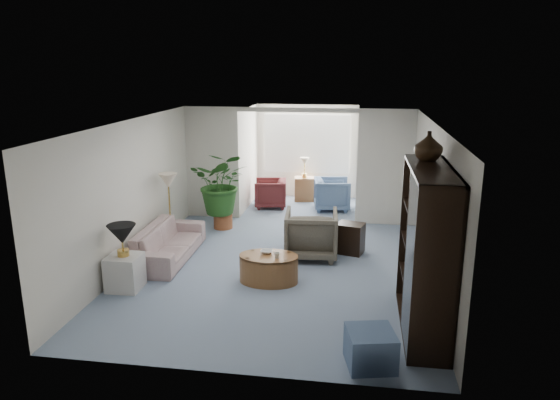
% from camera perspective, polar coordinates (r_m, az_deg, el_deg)
% --- Properties ---
extents(floor, '(6.00, 6.00, 0.00)m').
position_cam_1_polar(floor, '(8.83, -0.59, -7.91)').
color(floor, '#8391AD').
rests_on(floor, ground).
extents(sunroom_floor, '(2.60, 2.60, 0.00)m').
position_cam_1_polar(sunroom_floor, '(12.68, 2.39, -0.80)').
color(sunroom_floor, '#8391AD').
rests_on(sunroom_floor, ground).
extents(back_pier_left, '(1.20, 0.12, 2.50)m').
position_cam_1_polar(back_pier_left, '(11.70, -7.46, 4.05)').
color(back_pier_left, beige).
rests_on(back_pier_left, ground).
extents(back_pier_right, '(1.20, 0.12, 2.50)m').
position_cam_1_polar(back_pier_right, '(11.26, 11.49, 3.46)').
color(back_pier_right, beige).
rests_on(back_pier_right, ground).
extents(back_header, '(2.60, 0.12, 0.10)m').
position_cam_1_polar(back_header, '(11.16, 1.89, 9.87)').
color(back_header, beige).
rests_on(back_header, back_pier_left).
extents(window_pane, '(2.20, 0.02, 1.50)m').
position_cam_1_polar(window_pane, '(13.44, 2.97, 6.20)').
color(window_pane, white).
extents(window_blinds, '(2.20, 0.02, 1.50)m').
position_cam_1_polar(window_blinds, '(13.41, 2.95, 6.18)').
color(window_blinds, white).
extents(framed_picture, '(0.04, 0.50, 0.40)m').
position_cam_1_polar(framed_picture, '(8.20, 16.49, 2.15)').
color(framed_picture, '#B8AA93').
extents(sofa, '(0.84, 2.07, 0.60)m').
position_cam_1_polar(sofa, '(9.53, -12.20, -4.59)').
color(sofa, '#BAAD9D').
rests_on(sofa, ground).
extents(end_table, '(0.50, 0.50, 0.54)m').
position_cam_1_polar(end_table, '(8.46, -16.69, -7.62)').
color(end_table, silver).
rests_on(end_table, ground).
extents(table_lamp, '(0.44, 0.44, 0.30)m').
position_cam_1_polar(table_lamp, '(8.25, -17.01, -3.62)').
color(table_lamp, black).
rests_on(table_lamp, end_table).
extents(floor_lamp, '(0.36, 0.36, 0.28)m').
position_cam_1_polar(floor_lamp, '(10.08, -12.20, 2.10)').
color(floor_lamp, '#F8E6C5').
rests_on(floor_lamp, ground).
extents(coffee_table, '(0.98, 0.98, 0.45)m').
position_cam_1_polar(coffee_table, '(8.38, -1.25, -7.54)').
color(coffee_table, brown).
rests_on(coffee_table, ground).
extents(coffee_bowl, '(0.21, 0.21, 0.05)m').
position_cam_1_polar(coffee_bowl, '(8.39, -1.48, -5.69)').
color(coffee_bowl, silver).
rests_on(coffee_bowl, coffee_table).
extents(coffee_cup, '(0.10, 0.10, 0.09)m').
position_cam_1_polar(coffee_cup, '(8.17, -0.34, -6.12)').
color(coffee_cup, beige).
rests_on(coffee_cup, coffee_table).
extents(wingback_chair, '(0.99, 1.01, 0.86)m').
position_cam_1_polar(wingback_chair, '(9.38, 3.45, -3.74)').
color(wingback_chair, '#676151').
rests_on(wingback_chair, ground).
extents(side_table_dark, '(0.56, 0.49, 0.57)m').
position_cam_1_polar(side_table_dark, '(9.68, 7.75, -4.19)').
color(side_table_dark, black).
rests_on(side_table_dark, ground).
extents(entertainment_cabinet, '(0.52, 1.95, 2.17)m').
position_cam_1_polar(entertainment_cabinet, '(6.94, 15.77, -5.39)').
color(entertainment_cabinet, black).
rests_on(entertainment_cabinet, ground).
extents(cabinet_urn, '(0.37, 0.37, 0.39)m').
position_cam_1_polar(cabinet_urn, '(7.11, 16.03, 5.73)').
color(cabinet_urn, '#322010').
rests_on(cabinet_urn, entertainment_cabinet).
extents(ottoman, '(0.64, 0.64, 0.43)m').
position_cam_1_polar(ottoman, '(6.33, 9.91, -15.76)').
color(ottoman, slate).
rests_on(ottoman, ground).
extents(plant_pot, '(0.40, 0.40, 0.32)m').
position_cam_1_polar(plant_pot, '(11.12, -6.28, -2.28)').
color(plant_pot, brown).
rests_on(plant_pot, ground).
extents(house_plant, '(1.20, 1.04, 1.33)m').
position_cam_1_polar(house_plant, '(10.90, -6.40, 1.88)').
color(house_plant, '#22501B').
rests_on(house_plant, plant_pot).
extents(sunroom_chair_blue, '(0.93, 0.91, 0.76)m').
position_cam_1_polar(sunroom_chair_blue, '(12.44, 5.75, 0.64)').
color(sunroom_chair_blue, slate).
rests_on(sunroom_chair_blue, ground).
extents(sunroom_chair_maroon, '(0.85, 0.83, 0.69)m').
position_cam_1_polar(sunroom_chair_maroon, '(12.61, -1.07, 0.75)').
color(sunroom_chair_maroon, maroon).
rests_on(sunroom_chair_maroon, ground).
extents(sunroom_table, '(0.54, 0.45, 0.60)m').
position_cam_1_polar(sunroom_table, '(13.24, 2.68, 1.23)').
color(sunroom_table, brown).
rests_on(sunroom_table, ground).
extents(shelf_clutter, '(0.30, 1.11, 1.06)m').
position_cam_1_polar(shelf_clutter, '(6.84, 15.45, -5.60)').
color(shelf_clutter, '#2E2924').
rests_on(shelf_clutter, entertainment_cabinet).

